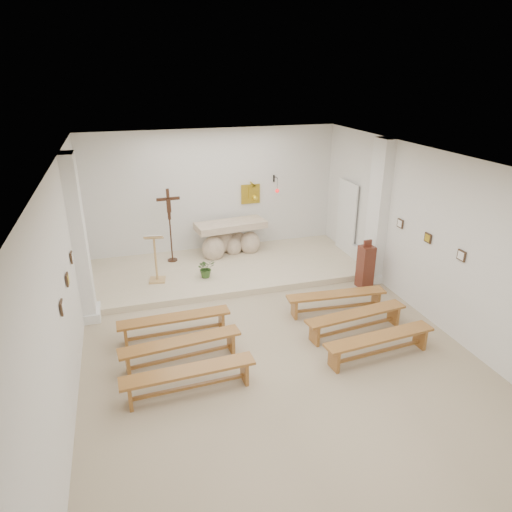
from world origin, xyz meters
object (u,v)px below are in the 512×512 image
object	(u,v)px
bench_left_front	(175,322)
bench_right_second	(356,318)
bench_left_third	(189,375)
bench_right_third	(379,341)
lectern	(155,258)
bench_right_front	(336,298)
crucifix_stand	(170,220)
altar	(230,240)
bench_left_second	(181,346)
donation_pedestal	(365,266)

from	to	relation	value
bench_left_front	bench_right_second	distance (m)	3.59
bench_left_third	bench_right_second	bearing A→B (deg)	11.80
bench_right_third	bench_right_second	bearing A→B (deg)	84.82
bench_left_front	bench_right_second	xyz separation A→B (m)	(3.48, -0.89, 0.00)
bench_right_second	bench_right_third	bearing A→B (deg)	-96.56
lectern	bench_right_front	world-z (taller)	lectern
crucifix_stand	bench_left_front	size ratio (longest dim) A/B	0.90
bench_right_front	bench_left_third	size ratio (longest dim) A/B	1.00
lectern	bench_right_front	size ratio (longest dim) A/B	0.56
bench_right_second	altar	bearing A→B (deg)	100.95
lectern	bench_left_second	xyz separation A→B (m)	(0.11, -3.30, -0.42)
crucifix_stand	bench_right_front	bearing A→B (deg)	-51.94
donation_pedestal	bench_left_third	xyz separation A→B (m)	(-4.72, -2.75, -0.19)
bench_right_front	bench_left_third	distance (m)	3.91
lectern	bench_left_second	distance (m)	3.33
altar	bench_left_third	bearing A→B (deg)	-117.50
lectern	bench_right_third	world-z (taller)	lectern
bench_left_front	bench_right_front	xyz separation A→B (m)	(3.48, -0.00, 0.00)
bench_left_front	bench_right_front	distance (m)	3.48
bench_left_second	bench_right_front	bearing A→B (deg)	8.68
crucifix_stand	donation_pedestal	world-z (taller)	crucifix_stand
donation_pedestal	bench_right_third	distance (m)	3.02
donation_pedestal	crucifix_stand	bearing A→B (deg)	143.58
altar	bench_left_second	bearing A→B (deg)	-121.03
altar	bench_right_second	world-z (taller)	altar
bench_left_second	crucifix_stand	bearing A→B (deg)	79.28
bench_right_second	bench_left_third	bearing A→B (deg)	-172.29
crucifix_stand	bench_right_third	size ratio (longest dim) A/B	0.90
bench_right_front	bench_left_front	bearing A→B (deg)	-175.67
bench_left_third	bench_right_third	world-z (taller)	same
crucifix_stand	bench_left_front	distance (m)	3.74
donation_pedestal	bench_right_front	world-z (taller)	donation_pedestal
donation_pedestal	bench_left_third	distance (m)	5.46
bench_left_third	bench_left_front	bearing A→B (deg)	87.52
bench_left_second	bench_right_second	distance (m)	3.48
bench_left_third	altar	bearing A→B (deg)	67.14
lectern	crucifix_stand	distance (m)	1.40
lectern	bench_right_second	size ratio (longest dim) A/B	0.56
crucifix_stand	donation_pedestal	distance (m)	5.11
altar	donation_pedestal	bearing A→B (deg)	-52.58
crucifix_stand	bench_right_second	xyz separation A→B (m)	(3.08, -4.49, -0.95)
lectern	crucifix_stand	xyz separation A→B (m)	(0.52, 1.18, 0.53)
crucifix_stand	altar	bearing A→B (deg)	1.10
bench_left_second	bench_right_second	xyz separation A→B (m)	(3.48, -0.00, 0.00)
bench_left_front	bench_left_second	world-z (taller)	same
altar	bench_left_front	size ratio (longest dim) A/B	0.91
bench_left_front	bench_right_front	world-z (taller)	same
altar	bench_left_front	world-z (taller)	altar
altar	lectern	bearing A→B (deg)	-156.20
altar	bench_right_front	world-z (taller)	altar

